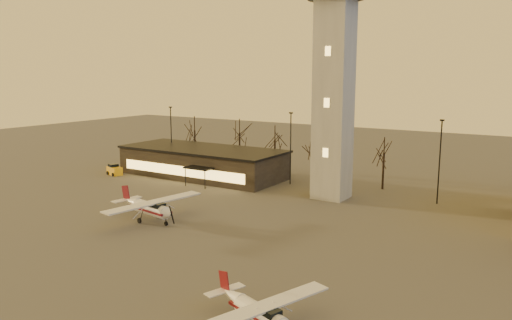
# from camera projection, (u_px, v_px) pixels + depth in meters

# --- Properties ---
(ground) EXTENTS (220.00, 220.00, 0.00)m
(ground) POSITION_uv_depth(u_px,v_px,m) (170.00, 280.00, 37.82)
(ground) COLOR #44423F
(ground) RESTS_ON ground
(control_tower) EXTENTS (6.80, 6.80, 32.60)m
(control_tower) POSITION_uv_depth(u_px,v_px,m) (334.00, 66.00, 60.00)
(control_tower) COLOR #999791
(control_tower) RESTS_ON ground
(terminal) EXTENTS (25.40, 12.20, 4.30)m
(terminal) POSITION_uv_depth(u_px,v_px,m) (203.00, 162.00, 75.65)
(terminal) COLOR black
(terminal) RESTS_ON ground
(light_poles) EXTENTS (58.50, 12.25, 10.14)m
(light_poles) POSITION_uv_depth(u_px,v_px,m) (339.00, 154.00, 62.46)
(light_poles) COLOR black
(light_poles) RESTS_ON ground
(tree_row) EXTENTS (37.20, 9.20, 8.80)m
(tree_row) POSITION_uv_depth(u_px,v_px,m) (274.00, 136.00, 76.62)
(tree_row) COLOR black
(tree_row) RESTS_ON ground
(cessna_front) EXTENTS (7.73, 9.46, 2.65)m
(cessna_front) POSITION_uv_depth(u_px,v_px,m) (262.00, 317.00, 30.15)
(cessna_front) COLOR silver
(cessna_front) RESTS_ON ground
(cessna_rear) EXTENTS (9.34, 11.75, 3.23)m
(cessna_rear) POSITION_uv_depth(u_px,v_px,m) (152.00, 211.00, 52.58)
(cessna_rear) COLOR silver
(cessna_rear) RESTS_ON ground
(service_cart) EXTENTS (2.90, 2.22, 1.66)m
(service_cart) POSITION_uv_depth(u_px,v_px,m) (114.00, 171.00, 76.74)
(service_cart) COLOR #E3A20D
(service_cart) RESTS_ON ground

